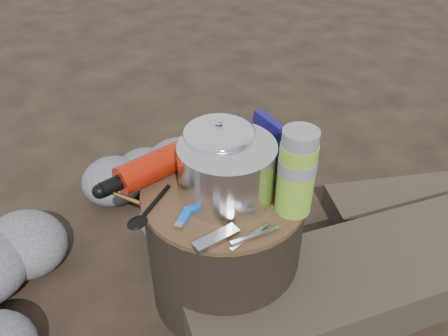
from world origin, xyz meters
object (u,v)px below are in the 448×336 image
Objects in this scene: stump at (224,244)px; fuel_bottle at (160,164)px; thermos at (297,173)px; camping_pot at (219,153)px; travel_mug at (295,170)px.

stump is 1.33× the size of fuel_bottle.
fuel_bottle is at bearing -163.71° from thermos.
camping_pot is 0.17m from fuel_bottle.
fuel_bottle is (-0.14, -0.08, -0.05)m from camping_pot.
travel_mug reaches higher than fuel_bottle.
stump is 0.37m from thermos.
thermos is at bearing 27.86° from fuel_bottle.
camping_pot reaches higher than travel_mug.
thermos is 2.09× the size of travel_mug.
travel_mug is at bearing 43.46° from stump.
camping_pot reaches higher than fuel_bottle.
camping_pot reaches higher than stump.
thermos reaches higher than camping_pot.
fuel_bottle reaches higher than stump.
fuel_bottle is 0.36m from travel_mug.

